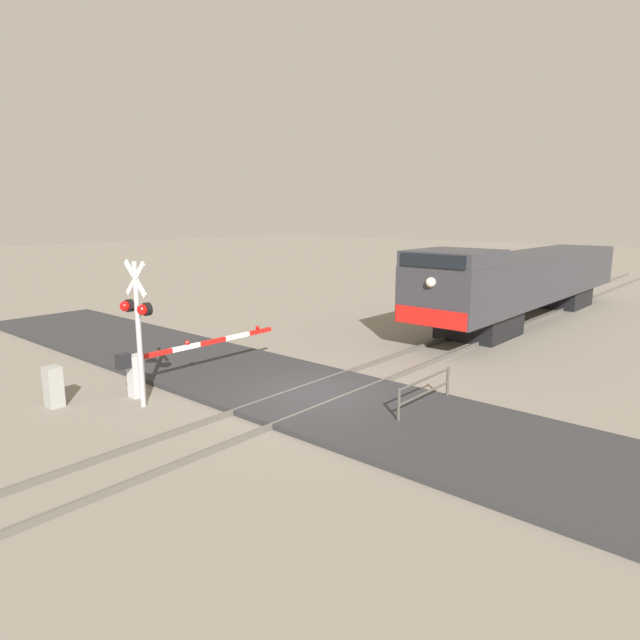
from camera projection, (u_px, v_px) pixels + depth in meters
ground_plane at (315, 398)px, 15.53m from camera, size 160.00×160.00×0.00m
rail_track_left at (296, 390)px, 15.98m from camera, size 0.08×80.00×0.15m
rail_track_right at (334, 401)px, 15.06m from camera, size 0.08×80.00×0.15m
road_surface at (315, 396)px, 15.52m from camera, size 36.00×4.77×0.14m
locomotive at (525, 280)px, 26.38m from camera, size 3.04×18.58×3.74m
crossing_signal at (137, 318)px, 14.39m from camera, size 1.18×0.33×3.93m
crossing_gate at (158, 363)px, 16.03m from camera, size 0.36×5.79×1.32m
utility_cabinet at (53, 387)px, 14.76m from camera, size 0.44×0.39×1.10m
guard_railing at (425, 390)px, 14.31m from camera, size 0.08×2.54×0.95m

